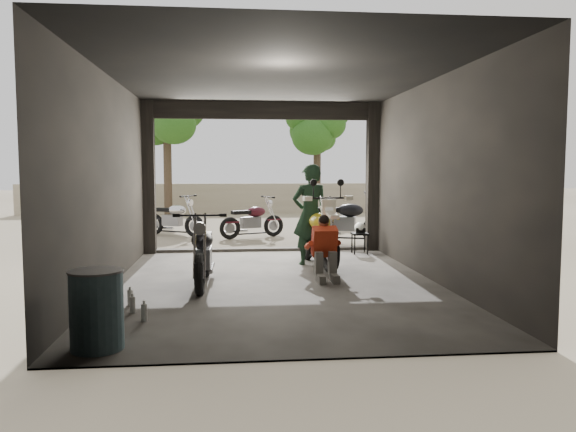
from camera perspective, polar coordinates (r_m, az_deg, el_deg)
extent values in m
plane|color=#7A6D56|center=(8.78, -1.28, -6.97)|extent=(80.00, 80.00, 0.00)
cube|color=#2D2B28|center=(8.78, -1.28, -6.91)|extent=(5.00, 7.00, 0.02)
plane|color=black|center=(8.71, -1.32, 14.10)|extent=(7.00, 7.00, 0.00)
cube|color=black|center=(5.12, 1.78, 2.62)|extent=(5.00, 0.02, 3.20)
cube|color=black|center=(8.77, -17.84, 3.31)|extent=(0.02, 7.00, 3.20)
cube|color=black|center=(9.14, 14.55, 3.44)|extent=(0.02, 7.00, 3.20)
cube|color=black|center=(12.08, -13.94, 3.76)|extent=(0.24, 0.24, 3.20)
cube|color=black|center=(12.34, 8.56, 3.87)|extent=(0.24, 0.24, 3.20)
cube|color=black|center=(12.07, -2.60, 10.64)|extent=(5.00, 0.16, 0.36)
cube|color=#2D2B28|center=(12.22, -2.57, -3.44)|extent=(5.00, 0.25, 0.08)
cube|color=gray|center=(22.61, -4.07, 1.79)|extent=(18.00, 0.30, 1.20)
cylinder|color=#382B1E|center=(21.20, -12.13, 4.72)|extent=(0.30, 0.30, 3.58)
ellipsoid|color=#1E4C14|center=(21.32, -12.23, 10.75)|extent=(2.20, 2.20, 3.14)
cylinder|color=#382B1E|center=(22.84, 2.97, 4.34)|extent=(0.30, 0.30, 3.20)
ellipsoid|color=#1E4C14|center=(22.91, 2.99, 9.34)|extent=(2.20, 2.20, 2.80)
imported|color=black|center=(10.39, 2.27, 0.10)|extent=(0.76, 0.58, 1.88)
cube|color=black|center=(11.84, 7.31, -1.80)|extent=(0.33, 0.33, 0.04)
cylinder|color=black|center=(11.71, 6.80, -2.95)|extent=(0.03, 0.03, 0.44)
cylinder|color=black|center=(11.77, 8.09, -2.92)|extent=(0.03, 0.03, 0.44)
cylinder|color=black|center=(11.97, 6.51, -2.78)|extent=(0.03, 0.03, 0.44)
cylinder|color=black|center=(12.03, 7.78, -2.75)|extent=(0.03, 0.03, 0.44)
ellipsoid|color=white|center=(11.87, 7.30, -1.16)|extent=(0.26, 0.27, 0.22)
cylinder|color=#42636F|center=(5.90, -18.86, -9.14)|extent=(0.61, 0.61, 0.80)
cylinder|color=black|center=(12.95, 13.24, 2.20)|extent=(0.08, 0.08, 2.46)
cylinder|color=silver|center=(12.93, 13.36, 6.66)|extent=(0.89, 0.03, 0.89)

